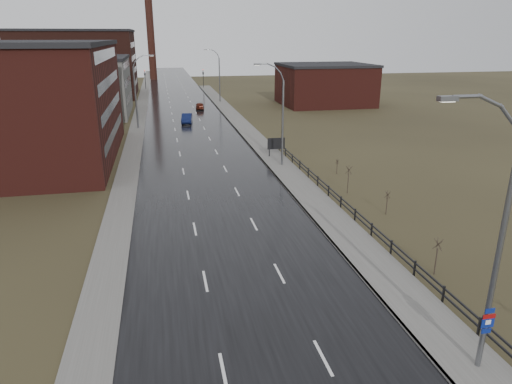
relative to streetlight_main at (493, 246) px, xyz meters
name	(u,v)px	position (x,y,z in m)	size (l,w,h in m)	color
road	(190,129)	(-8.47, 58.00, -6.03)	(14.00, 300.00, 0.06)	black
sidewalk_right	(282,168)	(0.13, 33.00, -5.97)	(3.20, 180.00, 0.18)	#595651
curb_right	(269,169)	(-1.39, 33.00, -5.97)	(0.16, 180.00, 0.18)	slate
sidewalk_left	(136,131)	(-16.67, 58.00, -6.00)	(2.40, 260.00, 0.12)	#595651
warehouse_near	(11,103)	(-29.46, 43.00, 0.70)	(22.44, 28.56, 13.50)	#471914
warehouse_mid	(83,86)	(-26.46, 76.00, -0.80)	(16.32, 20.40, 10.50)	slate
warehouse_far	(79,63)	(-31.47, 106.00, 1.70)	(26.52, 24.48, 15.50)	#331611
building_right	(325,84)	(21.83, 80.00, -1.80)	(18.36, 16.32, 8.50)	#471914
smokestack	(150,31)	(-14.47, 148.00, 9.44)	(2.70, 2.70, 30.70)	#331611
streetlight_main	(493,246)	(0.00, 0.00, 0.00)	(3.91, 0.29, 12.11)	slate
streetlight_right_mid	(280,115)	(0.03, 34.00, -0.22)	(3.36, 0.28, 11.35)	slate
streetlight_left	(137,92)	(-16.17, 60.00, -0.22)	(3.36, 0.28, 11.35)	slate
streetlight_right_far	(218,75)	(0.03, 88.00, -0.22)	(3.36, 0.28, 11.35)	slate
guardrail	(359,216)	(1.83, 16.32, -5.35)	(0.10, 53.05, 1.10)	black
shrub_c	(437,256)	(3.24, 8.05, -4.78)	(0.57, 0.60, 2.40)	#382D23
shrub_d	(387,202)	(4.99, 17.93, -4.98)	(0.49, 0.51, 2.04)	#382D23
shrub_e	(348,179)	(3.96, 23.65, -4.65)	(0.63, 0.66, 2.65)	#382D23
shrub_f	(337,166)	(5.32, 29.90, -5.20)	(0.39, 0.41, 1.61)	#382D23
billboard	(276,144)	(0.63, 37.98, -4.40)	(2.15, 0.17, 2.43)	black
traffic_light_left	(145,72)	(-16.47, 118.00, -1.46)	(0.58, 2.73, 5.30)	black
traffic_light_right	(203,71)	(-0.47, 118.00, -1.46)	(0.58, 2.73, 5.30)	black
car_near	(187,119)	(-8.54, 63.35, -5.28)	(1.66, 4.75, 1.57)	#0C143D
car_far	(200,106)	(-5.04, 78.24, -5.36)	(1.64, 4.08, 1.39)	#47150B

